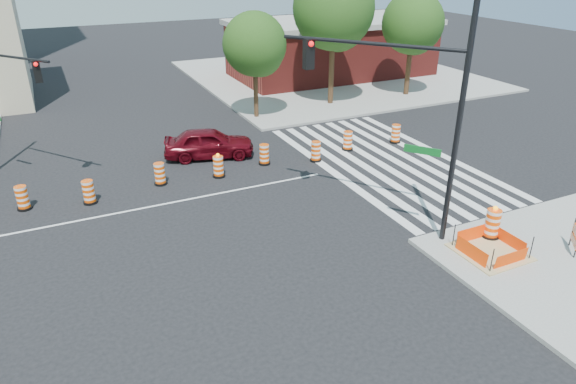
# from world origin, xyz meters

# --- Properties ---
(ground) EXTENTS (120.00, 120.00, 0.00)m
(ground) POSITION_xyz_m (0.00, 0.00, 0.00)
(ground) COLOR black
(ground) RESTS_ON ground
(sidewalk_ne) EXTENTS (22.00, 22.00, 0.15)m
(sidewalk_ne) POSITION_xyz_m (18.00, 18.00, 0.07)
(sidewalk_ne) COLOR gray
(sidewalk_ne) RESTS_ON ground
(crosswalk_east) EXTENTS (6.75, 13.50, 0.01)m
(crosswalk_east) POSITION_xyz_m (10.95, 0.00, 0.01)
(crosswalk_east) COLOR silver
(crosswalk_east) RESTS_ON ground
(lane_centerline) EXTENTS (14.00, 0.12, 0.01)m
(lane_centerline) POSITION_xyz_m (0.00, 0.00, 0.01)
(lane_centerline) COLOR silver
(lane_centerline) RESTS_ON ground
(excavation_pit) EXTENTS (2.20, 2.20, 0.90)m
(excavation_pit) POSITION_xyz_m (9.00, -9.00, 0.22)
(excavation_pit) COLOR tan
(excavation_pit) RESTS_ON ground
(brick_storefront) EXTENTS (16.50, 8.50, 4.60)m
(brick_storefront) POSITION_xyz_m (18.00, 18.00, 2.32)
(brick_storefront) COLOR maroon
(brick_storefront) RESTS_ON ground
(red_coupe) EXTENTS (4.87, 3.01, 1.55)m
(red_coupe) POSITION_xyz_m (2.99, 4.40, 0.77)
(red_coupe) COLOR #4F060F
(red_coupe) RESTS_ON ground
(signal_pole_se) EXTENTS (4.09, 5.36, 8.73)m
(signal_pole_se) POSITION_xyz_m (7.05, -6.04, 5.34)
(signal_pole_se) COLOR black
(signal_pole_se) RESTS_ON ground
(pit_drum) EXTENTS (0.66, 0.66, 1.31)m
(pit_drum) POSITION_xyz_m (9.80, -8.21, 0.69)
(pit_drum) COLOR black
(pit_drum) RESTS_ON ground
(barricade) EXTENTS (0.66, 0.74, 1.11)m
(barricade) POSITION_xyz_m (11.68, -10.16, 0.76)
(barricade) COLOR #F54D05
(barricade) RESTS_ON ground
(tree_north_c) EXTENTS (3.86, 3.86, 6.56)m
(tree_north_c) POSITION_xyz_m (7.76, 9.57, 4.40)
(tree_north_c) COLOR #382314
(tree_north_c) RESTS_ON ground
(tree_north_d) EXTENTS (5.28, 5.28, 8.97)m
(tree_north_d) POSITION_xyz_m (13.58, 10.30, 6.03)
(tree_north_d) COLOR #382314
(tree_north_d) RESTS_ON ground
(tree_north_e) EXTENTS (4.29, 4.29, 7.29)m
(tree_north_e) POSITION_xyz_m (19.79, 10.00, 4.89)
(tree_north_e) COLOR #382314
(tree_north_e) RESTS_ON ground
(median_drum_2) EXTENTS (0.60, 0.60, 1.02)m
(median_drum_2) POSITION_xyz_m (-5.77, 2.06, 0.48)
(median_drum_2) COLOR black
(median_drum_2) RESTS_ON ground
(median_drum_3) EXTENTS (0.60, 0.60, 1.02)m
(median_drum_3) POSITION_xyz_m (-3.23, 1.47, 0.48)
(median_drum_3) COLOR black
(median_drum_3) RESTS_ON ground
(median_drum_4) EXTENTS (0.60, 0.60, 1.02)m
(median_drum_4) POSITION_xyz_m (-0.08, 2.11, 0.48)
(median_drum_4) COLOR black
(median_drum_4) RESTS_ON ground
(median_drum_5) EXTENTS (0.60, 0.60, 1.18)m
(median_drum_5) POSITION_xyz_m (2.62, 1.78, 0.49)
(median_drum_5) COLOR black
(median_drum_5) RESTS_ON ground
(median_drum_6) EXTENTS (0.60, 0.60, 1.02)m
(median_drum_6) POSITION_xyz_m (5.19, 2.30, 0.48)
(median_drum_6) COLOR black
(median_drum_6) RESTS_ON ground
(median_drum_7) EXTENTS (0.60, 0.60, 1.02)m
(median_drum_7) POSITION_xyz_m (7.72, 1.57, 0.48)
(median_drum_7) COLOR black
(median_drum_7) RESTS_ON ground
(median_drum_8) EXTENTS (0.60, 0.60, 1.02)m
(median_drum_8) POSITION_xyz_m (10.02, 2.24, 0.48)
(median_drum_8) COLOR black
(median_drum_8) RESTS_ON ground
(median_drum_9) EXTENTS (0.60, 0.60, 1.02)m
(median_drum_9) POSITION_xyz_m (13.03, 2.08, 0.48)
(median_drum_9) COLOR black
(median_drum_9) RESTS_ON ground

